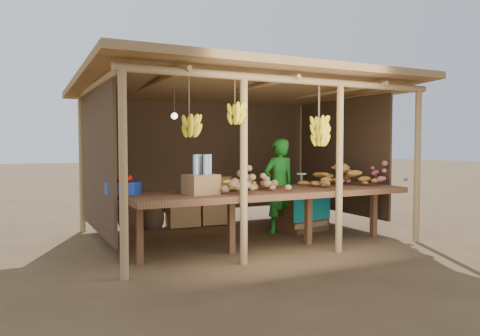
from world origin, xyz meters
name	(u,v)px	position (x,y,z in m)	size (l,w,h in m)	color
ground	(240,236)	(0.00, 0.00, 0.00)	(60.00, 60.00, 0.00)	brown
stall_structure	(237,111)	(-0.07, -0.04, 1.91)	(4.70, 3.50, 2.43)	#A58355
counter	(272,194)	(0.00, -0.95, 0.74)	(3.90, 1.05, 0.80)	brown
potato_heap	(249,178)	(-0.39, -1.04, 0.98)	(1.05, 0.63, 0.37)	#916E4A
sweet_potato_heap	(341,173)	(1.26, -0.84, 0.98)	(0.99, 0.59, 0.36)	#9F6828
onion_heap	(377,172)	(1.90, -0.89, 0.98)	(0.87, 0.52, 0.36)	#B65863
banana_pile	(239,177)	(-0.42, -0.82, 0.97)	(0.55, 0.33, 0.35)	yellow
tomato_basin	(123,186)	(-1.90, -0.59, 0.89)	(0.44, 0.44, 0.23)	navy
bottle_box	(201,179)	(-1.05, -1.03, 0.99)	(0.44, 0.38, 0.49)	#987044
vendor	(279,186)	(0.70, 0.01, 0.75)	(0.55, 0.36, 1.50)	#1B7C1F
tarp_crate	(300,206)	(1.12, 0.03, 0.39)	(0.91, 0.82, 0.96)	brown
carton_stack	(204,204)	(-0.13, 1.15, 0.37)	(1.11, 0.44, 0.83)	#987044
burlap_sacks	(141,216)	(-1.22, 1.20, 0.24)	(0.77, 0.40, 0.54)	#473221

